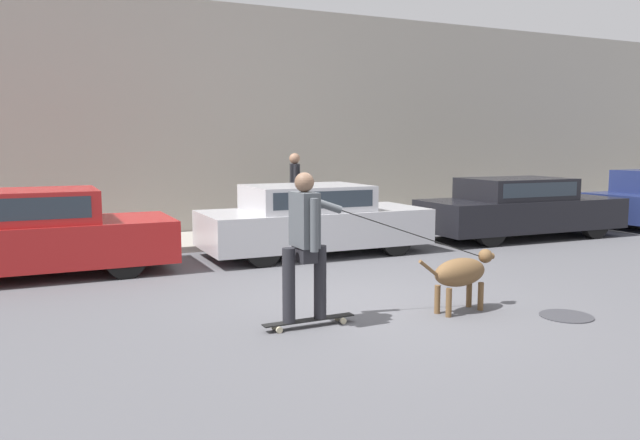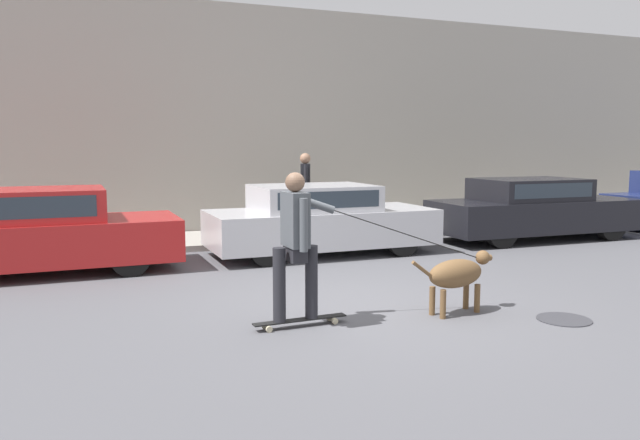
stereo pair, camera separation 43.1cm
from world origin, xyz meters
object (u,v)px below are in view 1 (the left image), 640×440
at_px(pedestrian_with_bag, 295,189).
at_px(dog, 461,273).
at_px(parked_car_1, 313,221).
at_px(parked_car_2, 520,209).
at_px(skateboarder, 306,240).
at_px(parked_car_0, 22,235).

bearing_deg(pedestrian_with_bag, dog, 104.32).
distance_m(parked_car_1, dog, 4.37).
relative_size(parked_car_2, skateboarder, 1.57).
bearing_deg(dog, parked_car_2, 32.48).
height_order(parked_car_0, dog, parked_car_0).
distance_m(parked_car_0, pedestrian_with_bag, 5.57).
bearing_deg(pedestrian_with_bag, parked_car_1, 95.40).
distance_m(parked_car_0, parked_car_1, 4.81).
bearing_deg(pedestrian_with_bag, parked_car_0, 37.89).
relative_size(parked_car_1, parked_car_2, 0.91).
distance_m(parked_car_0, parked_car_2, 9.70).
height_order(parked_car_1, pedestrian_with_bag, pedestrian_with_bag).
bearing_deg(dog, parked_car_1, 80.79).
height_order(skateboarder, pedestrian_with_bag, pedestrian_with_bag).
relative_size(dog, pedestrian_with_bag, 0.72).
xyz_separation_m(parked_car_0, parked_car_2, (9.70, 0.00, -0.02)).
distance_m(dog, pedestrian_with_bag, 6.29).
height_order(dog, pedestrian_with_bag, pedestrian_with_bag).
height_order(parked_car_2, pedestrian_with_bag, pedestrian_with_bag).
bearing_deg(skateboarder, parked_car_0, 122.39).
relative_size(parked_car_2, dog, 3.67).
bearing_deg(parked_car_0, dog, -42.53).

